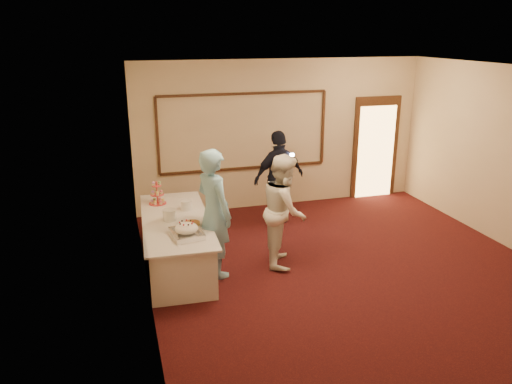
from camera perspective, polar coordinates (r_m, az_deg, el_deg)
The scene contains 14 objects.
floor at distance 7.70m, azimuth 11.34°, elevation -9.59°, with size 7.00×7.00×0.00m, color black.
room_walls at distance 7.01m, azimuth 12.35°, elevation 5.27°, with size 6.04×7.04×3.02m.
wall_molding at distance 9.99m, azimuth -1.39°, elevation 6.90°, with size 3.45×0.04×1.55m.
doorway at distance 11.18m, azimuth 13.48°, elevation 4.89°, with size 1.05×0.07×2.20m.
buffet_table at distance 7.88m, azimuth -9.05°, elevation -5.66°, with size 1.13×2.64×0.77m.
pavlova_tray at distance 7.06m, azimuth -7.94°, elevation -4.36°, with size 0.46×0.58×0.20m.
cupcake_stand at distance 8.42m, azimuth -11.23°, elevation -0.35°, with size 0.29×0.29×0.42m.
plate_stack_a at distance 7.67m, azimuth -9.85°, elevation -2.61°, with size 0.21×0.21×0.17m.
plate_stack_b at distance 8.08m, azimuth -7.98°, elevation -1.48°, with size 0.19×0.19×0.16m.
tart at distance 7.44m, azimuth -7.31°, elevation -3.64°, with size 0.27×0.27×0.06m.
man at distance 7.34m, azimuth -4.82°, elevation -2.42°, with size 0.71×0.46×1.94m, color #82BFDB.
woman at distance 7.71m, azimuth 3.25°, elevation -2.07°, with size 0.85×0.67×1.76m, color white.
guest at distance 9.35m, azimuth 2.65°, elevation 1.65°, with size 1.04×0.44×1.78m, color black.
camera_flash at distance 9.15m, azimuth 4.14°, elevation 4.26°, with size 0.07×0.04×0.05m, color white.
Camera 1 is at (-3.30, -6.01, 3.52)m, focal length 35.00 mm.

